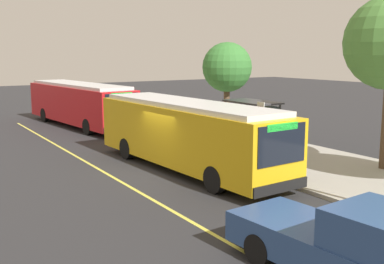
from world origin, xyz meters
The scene contains 11 objects.
ground_plane centered at (0.00, 0.00, 0.00)m, with size 120.00×120.00×0.00m, color #2B2B2D.
sidewalk_curb centered at (0.00, 6.00, 0.07)m, with size 44.00×6.40×0.15m, color #A8A399.
lane_stripe_center centered at (0.00, -2.20, 0.00)m, with size 36.00×0.14×0.01m, color #E0D64C.
transit_bus_main centered at (0.12, 1.01, 1.62)m, with size 11.25×3.17×2.95m.
transit_bus_second centered at (-14.30, 1.19, 1.62)m, with size 12.05×3.74×2.95m.
pickup_truck centered at (10.64, -1.32, 0.86)m, with size 5.55×2.44×1.85m.
bus_shelter centered at (-1.20, 5.66, 1.92)m, with size 2.90×1.60×2.48m.
waiting_bench centered at (-0.76, 5.57, 0.63)m, with size 1.60×0.48×0.95m.
route_sign_post centered at (1.80, 3.65, 1.96)m, with size 0.44×0.08×2.80m.
pedestrian_commuter centered at (-2.38, 3.99, 1.12)m, with size 0.24×0.40×1.69m.
street_tree_downstreet centered at (-5.71, 7.39, 4.11)m, with size 2.95×2.95×5.47m.
Camera 1 is at (16.80, -9.21, 4.93)m, focal length 43.60 mm.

